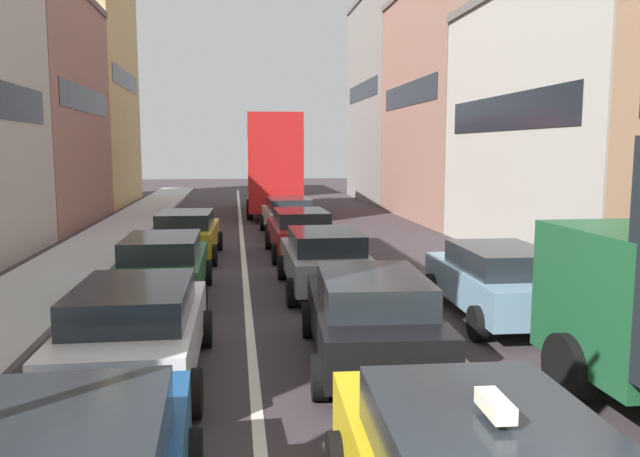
{
  "coord_description": "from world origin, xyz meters",
  "views": [
    {
      "loc": [
        -1.94,
        -2.21,
        3.44
      ],
      "look_at": [
        0.0,
        12.0,
        1.6
      ],
      "focal_mm": 35.14,
      "sensor_mm": 36.0,
      "label": 1
    }
  ],
  "objects_px": {
    "sedan_centre_lane_second": "(371,315)",
    "sedan_left_lane_fourth": "(186,233)",
    "sedan_centre_lane_fifth": "(288,215)",
    "coupe_centre_lane_fourth": "(300,231)",
    "bus_mid_queue_primary": "(274,160)",
    "sedan_right_lane_behind_truck": "(498,280)",
    "hatchback_centre_lane_third": "(325,259)",
    "wagon_left_lane_second": "(136,329)",
    "sedan_left_lane_third": "(163,266)"
  },
  "relations": [
    {
      "from": "sedan_centre_lane_second",
      "to": "sedan_left_lane_fourth",
      "type": "xyz_separation_m",
      "value": [
        -3.65,
        10.29,
        0.0
      ]
    },
    {
      "from": "sedan_centre_lane_fifth",
      "to": "coupe_centre_lane_fourth",
      "type": "bearing_deg",
      "value": 177.63
    },
    {
      "from": "bus_mid_queue_primary",
      "to": "sedan_right_lane_behind_truck",
      "type": "bearing_deg",
      "value": -168.85
    },
    {
      "from": "hatchback_centre_lane_third",
      "to": "sedan_right_lane_behind_truck",
      "type": "height_order",
      "value": "same"
    },
    {
      "from": "wagon_left_lane_second",
      "to": "coupe_centre_lane_fourth",
      "type": "height_order",
      "value": "same"
    },
    {
      "from": "sedan_centre_lane_second",
      "to": "wagon_left_lane_second",
      "type": "xyz_separation_m",
      "value": [
        -3.6,
        -0.28,
        0.0
      ]
    },
    {
      "from": "hatchback_centre_lane_third",
      "to": "bus_mid_queue_primary",
      "type": "xyz_separation_m",
      "value": [
        -0.0,
        18.65,
        2.03
      ]
    },
    {
      "from": "wagon_left_lane_second",
      "to": "sedan_left_lane_fourth",
      "type": "distance_m",
      "value": 10.57
    },
    {
      "from": "wagon_left_lane_second",
      "to": "sedan_centre_lane_fifth",
      "type": "height_order",
      "value": "same"
    },
    {
      "from": "sedan_right_lane_behind_truck",
      "to": "bus_mid_queue_primary",
      "type": "height_order",
      "value": "bus_mid_queue_primary"
    },
    {
      "from": "sedan_centre_lane_second",
      "to": "sedan_left_lane_fourth",
      "type": "relative_size",
      "value": 1.01
    },
    {
      "from": "wagon_left_lane_second",
      "to": "sedan_centre_lane_second",
      "type": "bearing_deg",
      "value": -85.14
    },
    {
      "from": "sedan_centre_lane_second",
      "to": "bus_mid_queue_primary",
      "type": "bearing_deg",
      "value": 3.76
    },
    {
      "from": "sedan_centre_lane_fifth",
      "to": "bus_mid_queue_primary",
      "type": "distance_m",
      "value": 8.8
    },
    {
      "from": "sedan_centre_lane_second",
      "to": "sedan_centre_lane_fifth",
      "type": "bearing_deg",
      "value": 3.78
    },
    {
      "from": "wagon_left_lane_second",
      "to": "hatchback_centre_lane_third",
      "type": "bearing_deg",
      "value": -32.86
    },
    {
      "from": "bus_mid_queue_primary",
      "to": "sedan_left_lane_third",
      "type": "bearing_deg",
      "value": 171.72
    },
    {
      "from": "sedan_left_lane_fourth",
      "to": "bus_mid_queue_primary",
      "type": "distance_m",
      "value": 14.18
    },
    {
      "from": "sedan_centre_lane_second",
      "to": "hatchback_centre_lane_third",
      "type": "xyz_separation_m",
      "value": [
        0.0,
        5.2,
        0.0
      ]
    },
    {
      "from": "wagon_left_lane_second",
      "to": "bus_mid_queue_primary",
      "type": "height_order",
      "value": "bus_mid_queue_primary"
    },
    {
      "from": "sedan_left_lane_third",
      "to": "sedan_left_lane_fourth",
      "type": "height_order",
      "value": "same"
    },
    {
      "from": "hatchback_centre_lane_third",
      "to": "sedan_right_lane_behind_truck",
      "type": "distance_m",
      "value": 4.27
    },
    {
      "from": "hatchback_centre_lane_third",
      "to": "coupe_centre_lane_fourth",
      "type": "xyz_separation_m",
      "value": [
        -0.05,
        5.08,
        0.0
      ]
    },
    {
      "from": "wagon_left_lane_second",
      "to": "sedan_right_lane_behind_truck",
      "type": "xyz_separation_m",
      "value": [
        6.73,
        2.57,
        0.0
      ]
    },
    {
      "from": "sedan_centre_lane_fifth",
      "to": "sedan_right_lane_behind_truck",
      "type": "xyz_separation_m",
      "value": [
        3.14,
        -12.99,
        0.0
      ]
    },
    {
      "from": "hatchback_centre_lane_third",
      "to": "sedan_left_lane_third",
      "type": "relative_size",
      "value": 1.0
    },
    {
      "from": "hatchback_centre_lane_third",
      "to": "sedan_left_lane_fourth",
      "type": "relative_size",
      "value": 0.99
    },
    {
      "from": "sedan_centre_lane_second",
      "to": "bus_mid_queue_primary",
      "type": "xyz_separation_m",
      "value": [
        -0.0,
        23.85,
        2.03
      ]
    },
    {
      "from": "wagon_left_lane_second",
      "to": "hatchback_centre_lane_third",
      "type": "height_order",
      "value": "same"
    },
    {
      "from": "sedan_centre_lane_fifth",
      "to": "bus_mid_queue_primary",
      "type": "relative_size",
      "value": 0.41
    },
    {
      "from": "hatchback_centre_lane_third",
      "to": "sedan_left_lane_fourth",
      "type": "xyz_separation_m",
      "value": [
        -3.65,
        5.09,
        0.0
      ]
    },
    {
      "from": "wagon_left_lane_second",
      "to": "sedan_right_lane_behind_truck",
      "type": "distance_m",
      "value": 7.21
    },
    {
      "from": "coupe_centre_lane_fourth",
      "to": "sedan_left_lane_fourth",
      "type": "relative_size",
      "value": 0.99
    },
    {
      "from": "bus_mid_queue_primary",
      "to": "sedan_centre_lane_fifth",
      "type": "bearing_deg",
      "value": -177.16
    },
    {
      "from": "coupe_centre_lane_fourth",
      "to": "sedan_right_lane_behind_truck",
      "type": "height_order",
      "value": "same"
    },
    {
      "from": "coupe_centre_lane_fourth",
      "to": "bus_mid_queue_primary",
      "type": "height_order",
      "value": "bus_mid_queue_primary"
    },
    {
      "from": "wagon_left_lane_second",
      "to": "sedan_centre_lane_fifth",
      "type": "xyz_separation_m",
      "value": [
        3.59,
        15.56,
        0.0
      ]
    },
    {
      "from": "hatchback_centre_lane_third",
      "to": "sedan_left_lane_third",
      "type": "bearing_deg",
      "value": 96.19
    },
    {
      "from": "hatchback_centre_lane_third",
      "to": "bus_mid_queue_primary",
      "type": "relative_size",
      "value": 0.41
    },
    {
      "from": "sedan_left_lane_fourth",
      "to": "sedan_right_lane_behind_truck",
      "type": "height_order",
      "value": "same"
    },
    {
      "from": "sedan_centre_lane_fifth",
      "to": "bus_mid_queue_primary",
      "type": "height_order",
      "value": "bus_mid_queue_primary"
    },
    {
      "from": "sedan_centre_lane_second",
      "to": "sedan_right_lane_behind_truck",
      "type": "relative_size",
      "value": 1.01
    },
    {
      "from": "sedan_right_lane_behind_truck",
      "to": "coupe_centre_lane_fourth",
      "type": "bearing_deg",
      "value": 23.64
    },
    {
      "from": "sedan_left_lane_third",
      "to": "coupe_centre_lane_fourth",
      "type": "xyz_separation_m",
      "value": [
        3.71,
        5.48,
        0.0
      ]
    },
    {
      "from": "sedan_centre_lane_second",
      "to": "sedan_left_lane_third",
      "type": "bearing_deg",
      "value": 41.86
    },
    {
      "from": "sedan_left_lane_fourth",
      "to": "sedan_right_lane_behind_truck",
      "type": "relative_size",
      "value": 1.0
    },
    {
      "from": "sedan_centre_lane_second",
      "to": "coupe_centre_lane_fourth",
      "type": "relative_size",
      "value": 1.02
    },
    {
      "from": "hatchback_centre_lane_third",
      "to": "sedan_left_lane_third",
      "type": "xyz_separation_m",
      "value": [
        -3.76,
        -0.41,
        0.0
      ]
    },
    {
      "from": "sedan_left_lane_fourth",
      "to": "hatchback_centre_lane_third",
      "type": "bearing_deg",
      "value": -142.44
    },
    {
      "from": "hatchback_centre_lane_third",
      "to": "wagon_left_lane_second",
      "type": "bearing_deg",
      "value": 146.72
    }
  ]
}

